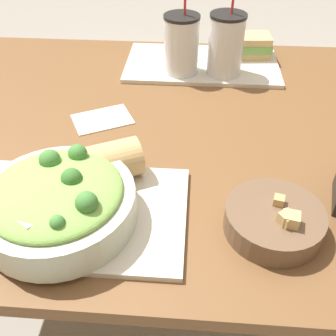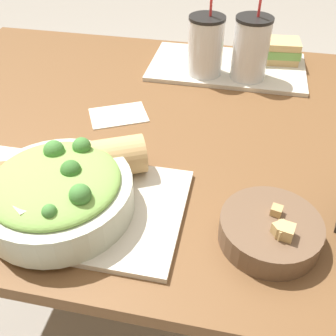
{
  "view_description": "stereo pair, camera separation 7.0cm",
  "coord_description": "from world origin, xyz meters",
  "px_view_note": "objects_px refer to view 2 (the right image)",
  "views": [
    {
      "loc": [
        0.14,
        -0.8,
        1.29
      ],
      "look_at": [
        0.1,
        -0.26,
        0.84
      ],
      "focal_mm": 42.0,
      "sensor_mm": 36.0,
      "label": 1
    },
    {
      "loc": [
        0.21,
        -0.79,
        1.29
      ],
      "look_at": [
        0.1,
        -0.26,
        0.84
      ],
      "focal_mm": 42.0,
      "sensor_mm": 36.0,
      "label": 2
    }
  ],
  "objects_px": {
    "drink_cup_dark": "(205,48)",
    "drink_cup_red": "(250,50)",
    "salad_bowl": "(58,191)",
    "soup_bowl": "(270,230)",
    "baguette_near": "(105,159)",
    "sandwich_far": "(276,50)",
    "napkin_folded": "(118,115)"
  },
  "relations": [
    {
      "from": "sandwich_far",
      "to": "napkin_folded",
      "type": "xyz_separation_m",
      "value": [
        -0.38,
        -0.38,
        -0.04
      ]
    },
    {
      "from": "salad_bowl",
      "to": "drink_cup_dark",
      "type": "distance_m",
      "value": 0.62
    },
    {
      "from": "napkin_folded",
      "to": "drink_cup_dark",
      "type": "bearing_deg",
      "value": 54.55
    },
    {
      "from": "baguette_near",
      "to": "soup_bowl",
      "type": "bearing_deg",
      "value": -132.76
    },
    {
      "from": "drink_cup_dark",
      "to": "drink_cup_red",
      "type": "bearing_deg",
      "value": -0.0
    },
    {
      "from": "napkin_folded",
      "to": "drink_cup_red",
      "type": "bearing_deg",
      "value": 39.86
    },
    {
      "from": "soup_bowl",
      "to": "drink_cup_dark",
      "type": "relative_size",
      "value": 0.77
    },
    {
      "from": "napkin_folded",
      "to": "soup_bowl",
      "type": "bearing_deg",
      "value": -41.42
    },
    {
      "from": "salad_bowl",
      "to": "sandwich_far",
      "type": "xyz_separation_m",
      "value": [
        0.38,
        0.72,
        -0.01
      ]
    },
    {
      "from": "drink_cup_dark",
      "to": "sandwich_far",
      "type": "bearing_deg",
      "value": 32.42
    },
    {
      "from": "soup_bowl",
      "to": "napkin_folded",
      "type": "xyz_separation_m",
      "value": [
        -0.37,
        0.33,
        -0.02
      ]
    },
    {
      "from": "soup_bowl",
      "to": "baguette_near",
      "type": "bearing_deg",
      "value": 163.37
    },
    {
      "from": "soup_bowl",
      "to": "drink_cup_red",
      "type": "xyz_separation_m",
      "value": [
        -0.07,
        0.58,
        0.07
      ]
    },
    {
      "from": "salad_bowl",
      "to": "baguette_near",
      "type": "height_order",
      "value": "salad_bowl"
    },
    {
      "from": "salad_bowl",
      "to": "soup_bowl",
      "type": "relative_size",
      "value": 1.56
    },
    {
      "from": "baguette_near",
      "to": "drink_cup_red",
      "type": "height_order",
      "value": "drink_cup_red"
    },
    {
      "from": "soup_bowl",
      "to": "napkin_folded",
      "type": "height_order",
      "value": "soup_bowl"
    },
    {
      "from": "salad_bowl",
      "to": "sandwich_far",
      "type": "relative_size",
      "value": 1.89
    },
    {
      "from": "sandwich_far",
      "to": "drink_cup_red",
      "type": "relative_size",
      "value": 0.62
    },
    {
      "from": "salad_bowl",
      "to": "soup_bowl",
      "type": "distance_m",
      "value": 0.37
    },
    {
      "from": "salad_bowl",
      "to": "sandwich_far",
      "type": "height_order",
      "value": "salad_bowl"
    },
    {
      "from": "drink_cup_dark",
      "to": "salad_bowl",
      "type": "bearing_deg",
      "value": -106.92
    },
    {
      "from": "baguette_near",
      "to": "sandwich_far",
      "type": "height_order",
      "value": "baguette_near"
    },
    {
      "from": "soup_bowl",
      "to": "napkin_folded",
      "type": "relative_size",
      "value": 1.03
    },
    {
      "from": "drink_cup_dark",
      "to": "soup_bowl",
      "type": "bearing_deg",
      "value": -71.75
    },
    {
      "from": "salad_bowl",
      "to": "drink_cup_dark",
      "type": "height_order",
      "value": "drink_cup_dark"
    },
    {
      "from": "baguette_near",
      "to": "drink_cup_dark",
      "type": "relative_size",
      "value": 0.81
    },
    {
      "from": "baguette_near",
      "to": "sandwich_far",
      "type": "bearing_deg",
      "value": -54.6
    },
    {
      "from": "napkin_folded",
      "to": "salad_bowl",
      "type": "bearing_deg",
      "value": -90.1
    },
    {
      "from": "salad_bowl",
      "to": "drink_cup_red",
      "type": "distance_m",
      "value": 0.67
    },
    {
      "from": "salad_bowl",
      "to": "drink_cup_dark",
      "type": "bearing_deg",
      "value": 73.08
    },
    {
      "from": "baguette_near",
      "to": "napkin_folded",
      "type": "xyz_separation_m",
      "value": [
        -0.05,
        0.23,
        -0.05
      ]
    }
  ]
}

